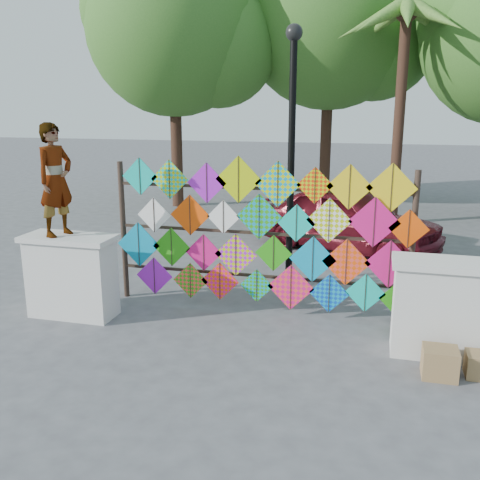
# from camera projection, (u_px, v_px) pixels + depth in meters

# --- Properties ---
(ground) EXTENTS (80.00, 80.00, 0.00)m
(ground) POSITION_uv_depth(u_px,v_px,m) (246.00, 328.00, 7.87)
(ground) COLOR slate
(ground) RESTS_ON ground
(parapet_left) EXTENTS (1.40, 0.65, 1.28)m
(parapet_left) POSITION_uv_depth(u_px,v_px,m) (72.00, 275.00, 8.18)
(parapet_left) COLOR silver
(parapet_left) RESTS_ON ground
(parapet_right) EXTENTS (1.40, 0.65, 1.28)m
(parapet_right) POSITION_uv_depth(u_px,v_px,m) (445.00, 308.00, 6.87)
(parapet_right) COLOR silver
(parapet_right) RESTS_ON ground
(kite_rack) EXTENTS (4.94, 0.24, 2.45)m
(kite_rack) POSITION_uv_depth(u_px,v_px,m) (265.00, 236.00, 8.22)
(kite_rack) COLOR #31231B
(kite_rack) RESTS_ON ground
(tree_west) EXTENTS (5.85, 5.20, 8.01)m
(tree_west) POSITION_uv_depth(u_px,v_px,m) (177.00, 30.00, 16.09)
(tree_west) COLOR #3F241B
(tree_west) RESTS_ON ground
(tree_mid) EXTENTS (6.30, 5.60, 8.61)m
(tree_mid) POSITION_uv_depth(u_px,v_px,m) (334.00, 20.00, 16.77)
(tree_mid) COLOR #3F241B
(tree_mid) RESTS_ON ground
(palm_tree) EXTENTS (3.62, 3.62, 5.83)m
(palm_tree) POSITION_uv_depth(u_px,v_px,m) (405.00, 34.00, 13.62)
(palm_tree) COLOR #3F241B
(palm_tree) RESTS_ON ground
(vendor_woman) EXTENTS (0.55, 0.69, 1.67)m
(vendor_woman) POSITION_uv_depth(u_px,v_px,m) (55.00, 180.00, 7.85)
(vendor_woman) COLOR #99999E
(vendor_woman) RESTS_ON parapet_left
(sedan) EXTENTS (4.49, 3.18, 1.42)m
(sedan) POSITION_uv_depth(u_px,v_px,m) (347.00, 219.00, 11.93)
(sedan) COLOR maroon
(sedan) RESTS_ON ground
(lamppost) EXTENTS (0.28, 0.28, 4.46)m
(lamppost) POSITION_uv_depth(u_px,v_px,m) (292.00, 135.00, 9.01)
(lamppost) COLOR black
(lamppost) RESTS_ON ground
(cardboard_box_near) EXTENTS (0.41, 0.36, 0.36)m
(cardboard_box_near) POSITION_uv_depth(u_px,v_px,m) (440.00, 363.00, 6.41)
(cardboard_box_near) COLOR #A1874E
(cardboard_box_near) RESTS_ON ground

